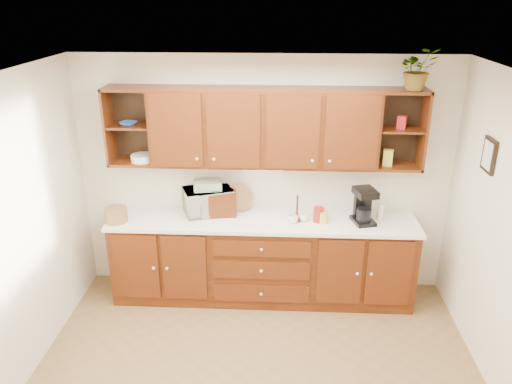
# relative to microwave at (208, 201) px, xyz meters

# --- Properties ---
(ceiling) EXTENTS (4.00, 4.00, 0.00)m
(ceiling) POSITION_rel_microwave_xyz_m (0.59, -1.58, 1.52)
(ceiling) COLOR white
(ceiling) RESTS_ON back_wall
(back_wall) EXTENTS (4.00, 0.00, 4.00)m
(back_wall) POSITION_rel_microwave_xyz_m (0.59, 0.17, 0.22)
(back_wall) COLOR beige
(back_wall) RESTS_ON floor
(base_cabinets) EXTENTS (3.20, 0.60, 0.90)m
(base_cabinets) POSITION_rel_microwave_xyz_m (0.59, -0.13, -0.63)
(base_cabinets) COLOR #3A1506
(base_cabinets) RESTS_ON floor
(countertop) EXTENTS (3.24, 0.64, 0.04)m
(countertop) POSITION_rel_microwave_xyz_m (0.59, -0.14, -0.16)
(countertop) COLOR white
(countertop) RESTS_ON base_cabinets
(upper_cabinets) EXTENTS (3.20, 0.33, 0.80)m
(upper_cabinets) POSITION_rel_microwave_xyz_m (0.60, 0.01, 0.81)
(upper_cabinets) COLOR #3A1506
(upper_cabinets) RESTS_ON back_wall
(undercabinet_light) EXTENTS (0.40, 0.05, 0.02)m
(undercabinet_light) POSITION_rel_microwave_xyz_m (0.59, -0.04, 0.39)
(undercabinet_light) COLOR white
(undercabinet_light) RESTS_ON upper_cabinets
(framed_picture) EXTENTS (0.03, 0.24, 0.30)m
(framed_picture) POSITION_rel_microwave_xyz_m (2.57, -0.68, 0.77)
(framed_picture) COLOR black
(framed_picture) RESTS_ON right_wall
(wicker_basket) EXTENTS (0.31, 0.31, 0.15)m
(wicker_basket) POSITION_rel_microwave_xyz_m (-0.93, -0.27, -0.06)
(wicker_basket) COLOR brown
(wicker_basket) RESTS_ON countertop
(microwave) EXTENTS (0.59, 0.50, 0.28)m
(microwave) POSITION_rel_microwave_xyz_m (0.00, 0.00, 0.00)
(microwave) COLOR beige
(microwave) RESTS_ON countertop
(towel_stack) EXTENTS (0.33, 0.27, 0.09)m
(towel_stack) POSITION_rel_microwave_xyz_m (0.00, 0.00, 0.18)
(towel_stack) COLOR #CCD363
(towel_stack) RESTS_ON microwave
(wine_bottle) EXTENTS (0.08, 0.08, 0.29)m
(wine_bottle) POSITION_rel_microwave_xyz_m (0.10, -0.08, 0.01)
(wine_bottle) COLOR black
(wine_bottle) RESTS_ON countertop
(woven_tray) EXTENTS (0.32, 0.14, 0.31)m
(woven_tray) POSITION_rel_microwave_xyz_m (0.32, 0.06, -0.13)
(woven_tray) COLOR brown
(woven_tray) RESTS_ON countertop
(bread_box) EXTENTS (0.41, 0.29, 0.27)m
(bread_box) POSITION_rel_microwave_xyz_m (0.11, -0.03, -0.01)
(bread_box) COLOR #3A1506
(bread_box) RESTS_ON countertop
(mug_tree) EXTENTS (0.23, 0.24, 0.28)m
(mug_tree) POSITION_rel_microwave_xyz_m (0.95, -0.15, -0.10)
(mug_tree) COLOR #3A1506
(mug_tree) RESTS_ON countertop
(canister_red) EXTENTS (0.13, 0.13, 0.16)m
(canister_red) POSITION_rel_microwave_xyz_m (1.18, -0.16, -0.06)
(canister_red) COLOR #A21917
(canister_red) RESTS_ON countertop
(canister_white) EXTENTS (0.08, 0.08, 0.17)m
(canister_white) POSITION_rel_microwave_xyz_m (1.83, -0.05, -0.06)
(canister_white) COLOR white
(canister_white) RESTS_ON countertop
(canister_yellow) EXTENTS (0.12, 0.12, 0.12)m
(canister_yellow) POSITION_rel_microwave_xyz_m (1.22, -0.20, -0.08)
(canister_yellow) COLOR gold
(canister_yellow) RESTS_ON countertop
(coffee_maker) EXTENTS (0.26, 0.30, 0.37)m
(coffee_maker) POSITION_rel_microwave_xyz_m (1.63, -0.14, 0.04)
(coffee_maker) COLOR black
(coffee_maker) RESTS_ON countertop
(bowl_stack) EXTENTS (0.21, 0.21, 0.04)m
(bowl_stack) POSITION_rel_microwave_xyz_m (-0.78, -0.02, 0.84)
(bowl_stack) COLOR #27458F
(bowl_stack) RESTS_ON upper_cabinets
(plate_stack) EXTENTS (0.30, 0.30, 0.07)m
(plate_stack) POSITION_rel_microwave_xyz_m (-0.67, -0.01, 0.48)
(plate_stack) COLOR white
(plate_stack) RESTS_ON upper_cabinets
(pantry_box_yellow) EXTENTS (0.11, 0.10, 0.17)m
(pantry_box_yellow) POSITION_rel_microwave_xyz_m (1.86, -0.02, 0.52)
(pantry_box_yellow) COLOR gold
(pantry_box_yellow) RESTS_ON upper_cabinets
(pantry_box_red) EXTENTS (0.11, 0.10, 0.13)m
(pantry_box_red) POSITION_rel_microwave_xyz_m (1.96, 0.00, 0.89)
(pantry_box_red) COLOR #A21917
(pantry_box_red) RESTS_ON upper_cabinets
(potted_plant) EXTENTS (0.41, 0.37, 0.40)m
(potted_plant) POSITION_rel_microwave_xyz_m (2.04, -0.05, 1.41)
(potted_plant) COLOR #999999
(potted_plant) RESTS_ON upper_cabinets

